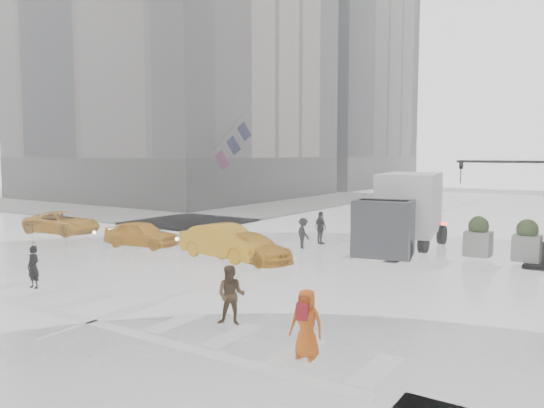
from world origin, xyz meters
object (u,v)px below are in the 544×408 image
Objects in this scene: pedestrian_brown at (231,295)px; box_truck at (403,210)px; taxi_front at (141,234)px; traffic_signal_pole at (529,190)px; taxi_mid at (226,242)px; pedestrian_orange at (306,323)px.

box_truck is at bearing 67.23° from pedestrian_brown.
taxi_front is at bearing 124.50° from pedestrian_brown.
traffic_signal_pole reaches higher than taxi_front.
taxi_mid is (5.47, 0.00, 0.10)m from taxi_front.
box_truck is at bearing -69.45° from taxi_front.
taxi_mid is at bearing -152.57° from traffic_signal_pole.
pedestrian_brown is 3.09m from pedestrian_orange.
box_truck reaches higher than taxi_mid.
pedestrian_orange is at bearing -88.80° from box_truck.
box_truck is at bearing 92.70° from pedestrian_orange.
taxi_mid is at bearing 106.35° from pedestrian_brown.
box_truck is (11.40, 6.57, 1.34)m from taxi_front.
pedestrian_brown is at bearing -99.99° from box_truck.
pedestrian_orange is 0.35× the size of taxi_mid.
pedestrian_brown is 9.44m from taxi_mid.
pedestrian_brown is 1.03× the size of pedestrian_orange.
traffic_signal_pole is 14.69m from pedestrian_orange.
pedestrian_orange is 15.16m from box_truck.
traffic_signal_pole is 2.76× the size of pedestrian_orange.
taxi_mid is 0.66× the size of box_truck.
pedestrian_brown reaches higher than pedestrian_orange.
traffic_signal_pole is at bearing -80.00° from taxi_front.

